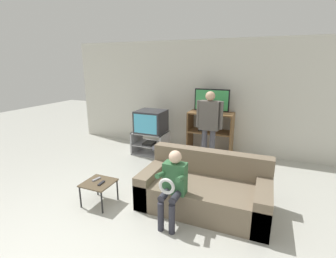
{
  "coord_description": "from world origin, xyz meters",
  "views": [
    {
      "loc": [
        1.74,
        -2.0,
        2.06
      ],
      "look_at": [
        0.08,
        2.0,
        0.9
      ],
      "focal_mm": 26.0,
      "sensor_mm": 36.0,
      "label": 1
    }
  ],
  "objects_px": {
    "tv_stand": "(150,143)",
    "media_shelf": "(210,133)",
    "remote_control_black": "(101,183)",
    "remote_control_white": "(96,179)",
    "person_standing_adult": "(209,122)",
    "television_flat": "(212,102)",
    "couch": "(204,190)",
    "snack_table": "(99,185)",
    "person_seated_child": "(173,183)",
    "television_main": "(151,121)",
    "folding_stool": "(163,153)"
  },
  "relations": [
    {
      "from": "couch",
      "to": "person_seated_child",
      "type": "height_order",
      "value": "person_seated_child"
    },
    {
      "from": "television_flat",
      "to": "snack_table",
      "type": "bearing_deg",
      "value": -111.67
    },
    {
      "from": "couch",
      "to": "folding_stool",
      "type": "bearing_deg",
      "value": 150.07
    },
    {
      "from": "snack_table",
      "to": "couch",
      "type": "relative_size",
      "value": 0.24
    },
    {
      "from": "television_flat",
      "to": "media_shelf",
      "type": "bearing_deg",
      "value": 104.44
    },
    {
      "from": "person_standing_adult",
      "to": "person_seated_child",
      "type": "height_order",
      "value": "person_standing_adult"
    },
    {
      "from": "tv_stand",
      "to": "folding_stool",
      "type": "xyz_separation_m",
      "value": [
        0.83,
        -1.15,
        0.27
      ]
    },
    {
      "from": "snack_table",
      "to": "remote_control_black",
      "type": "height_order",
      "value": "remote_control_black"
    },
    {
      "from": "couch",
      "to": "person_standing_adult",
      "type": "xyz_separation_m",
      "value": [
        -0.31,
        1.5,
        0.67
      ]
    },
    {
      "from": "tv_stand",
      "to": "couch",
      "type": "xyz_separation_m",
      "value": [
        1.73,
        -1.67,
        0.0
      ]
    },
    {
      "from": "television_main",
      "to": "snack_table",
      "type": "distance_m",
      "value": 2.29
    },
    {
      "from": "remote_control_black",
      "to": "remote_control_white",
      "type": "xyz_separation_m",
      "value": [
        -0.15,
        0.07,
        0.0
      ]
    },
    {
      "from": "tv_stand",
      "to": "person_seated_child",
      "type": "relative_size",
      "value": 0.78
    },
    {
      "from": "couch",
      "to": "remote_control_white",
      "type": "bearing_deg",
      "value": -162.27
    },
    {
      "from": "folding_stool",
      "to": "person_seated_child",
      "type": "height_order",
      "value": "person_seated_child"
    },
    {
      "from": "folding_stool",
      "to": "remote_control_white",
      "type": "distance_m",
      "value": 1.22
    },
    {
      "from": "remote_control_black",
      "to": "couch",
      "type": "relative_size",
      "value": 0.08
    },
    {
      "from": "media_shelf",
      "to": "person_standing_adult",
      "type": "height_order",
      "value": "person_standing_adult"
    },
    {
      "from": "tv_stand",
      "to": "snack_table",
      "type": "xyz_separation_m",
      "value": [
        0.25,
        -2.22,
        0.05
      ]
    },
    {
      "from": "remote_control_white",
      "to": "television_flat",
      "type": "bearing_deg",
      "value": 79.53
    },
    {
      "from": "television_flat",
      "to": "remote_control_white",
      "type": "distance_m",
      "value": 2.99
    },
    {
      "from": "media_shelf",
      "to": "snack_table",
      "type": "bearing_deg",
      "value": -111.29
    },
    {
      "from": "tv_stand",
      "to": "snack_table",
      "type": "height_order",
      "value": "tv_stand"
    },
    {
      "from": "media_shelf",
      "to": "folding_stool",
      "type": "bearing_deg",
      "value": -105.9
    },
    {
      "from": "snack_table",
      "to": "couch",
      "type": "bearing_deg",
      "value": 20.36
    },
    {
      "from": "person_standing_adult",
      "to": "television_main",
      "type": "bearing_deg",
      "value": 172.62
    },
    {
      "from": "tv_stand",
      "to": "media_shelf",
      "type": "distance_m",
      "value": 1.41
    },
    {
      "from": "media_shelf",
      "to": "snack_table",
      "type": "relative_size",
      "value": 2.32
    },
    {
      "from": "media_shelf",
      "to": "couch",
      "type": "distance_m",
      "value": 2.21
    },
    {
      "from": "couch",
      "to": "television_flat",
      "type": "bearing_deg",
      "value": 101.17
    },
    {
      "from": "media_shelf",
      "to": "person_seated_child",
      "type": "xyz_separation_m",
      "value": [
        0.13,
        -2.68,
        0.06
      ]
    },
    {
      "from": "television_main",
      "to": "snack_table",
      "type": "xyz_separation_m",
      "value": [
        0.23,
        -2.23,
        -0.47
      ]
    },
    {
      "from": "tv_stand",
      "to": "folding_stool",
      "type": "distance_m",
      "value": 1.45
    },
    {
      "from": "remote_control_white",
      "to": "couch",
      "type": "height_order",
      "value": "couch"
    },
    {
      "from": "couch",
      "to": "snack_table",
      "type": "bearing_deg",
      "value": -159.64
    },
    {
      "from": "television_main",
      "to": "remote_control_white",
      "type": "xyz_separation_m",
      "value": [
        0.15,
        -2.18,
        -0.42
      ]
    },
    {
      "from": "tv_stand",
      "to": "television_flat",
      "type": "bearing_deg",
      "value": 19.16
    },
    {
      "from": "tv_stand",
      "to": "television_main",
      "type": "relative_size",
      "value": 1.21
    },
    {
      "from": "television_flat",
      "to": "couch",
      "type": "bearing_deg",
      "value": -78.83
    },
    {
      "from": "remote_control_black",
      "to": "person_standing_adult",
      "type": "height_order",
      "value": "person_standing_adult"
    },
    {
      "from": "folding_stool",
      "to": "remote_control_white",
      "type": "relative_size",
      "value": 4.44
    },
    {
      "from": "remote_control_black",
      "to": "person_standing_adult",
      "type": "distance_m",
      "value": 2.41
    },
    {
      "from": "remote_control_black",
      "to": "couch",
      "type": "distance_m",
      "value": 1.52
    },
    {
      "from": "television_flat",
      "to": "couch",
      "type": "relative_size",
      "value": 0.42
    },
    {
      "from": "remote_control_white",
      "to": "person_seated_child",
      "type": "xyz_separation_m",
      "value": [
        1.26,
        -0.03,
        0.21
      ]
    },
    {
      "from": "snack_table",
      "to": "person_seated_child",
      "type": "distance_m",
      "value": 1.22
    },
    {
      "from": "television_flat",
      "to": "remote_control_white",
      "type": "bearing_deg",
      "value": -113.48
    },
    {
      "from": "television_main",
      "to": "television_flat",
      "type": "relative_size",
      "value": 0.82
    },
    {
      "from": "person_seated_child",
      "to": "couch",
      "type": "bearing_deg",
      "value": 60.97
    },
    {
      "from": "remote_control_black",
      "to": "remote_control_white",
      "type": "relative_size",
      "value": 1.0
    }
  ]
}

